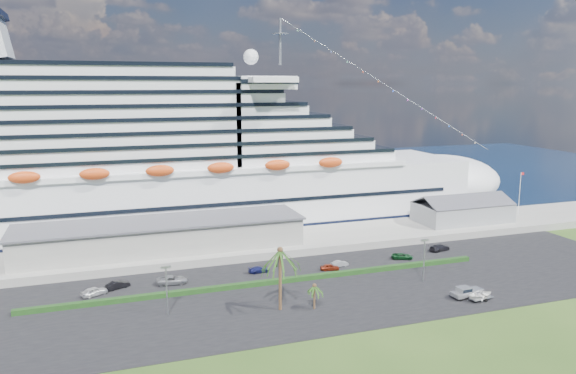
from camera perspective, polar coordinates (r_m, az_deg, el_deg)
name	(u,v)px	position (r m, az deg, el deg)	size (l,w,h in m)	color
ground	(345,311)	(95.64, 5.82, -12.47)	(420.00, 420.00, 0.00)	#284416
asphalt_lot	(320,289)	(104.96, 3.25, -10.27)	(140.00, 38.00, 0.12)	black
wharf	(272,243)	(130.60, -1.60, -5.67)	(240.00, 20.00, 1.80)	gray
water	(201,183)	(216.25, -8.81, 0.43)	(420.00, 160.00, 0.02)	black
cruise_ship	(163,166)	(146.03, -12.60, 2.14)	(191.00, 38.00, 54.00)	silver
terminal_building	(162,235)	(124.57, -12.68, -4.77)	(61.00, 15.00, 6.30)	gray
port_shed	(462,211)	(153.08, 17.30, -2.39)	(24.00, 12.31, 7.37)	gray
flagpole	(520,193)	(163.57, 22.48, -0.53)	(1.08, 0.16, 12.00)	silver
hedge	(270,282)	(106.65, -1.82, -9.62)	(88.00, 1.10, 0.90)	black
lamp_post_left	(166,284)	(93.78, -12.25, -9.63)	(1.60, 0.35, 8.27)	gray
lamp_post_right	(424,255)	(109.65, 13.67, -6.72)	(1.60, 0.35, 8.27)	gray
palm_tall	(280,257)	(92.46, -0.81, -7.15)	(8.82, 8.82, 11.13)	#47301E
palm_short	(314,289)	(94.74, 2.70, -10.27)	(3.53, 3.53, 4.56)	#47301E
parked_car_0	(94,291)	(106.80, -19.08, -9.99)	(1.87, 4.65, 1.58)	#B5B5B7
parked_car_1	(118,285)	(109.03, -16.90, -9.48)	(1.51, 4.33, 1.43)	black
parked_car_2	(172,280)	(108.83, -11.69, -9.23)	(2.62, 5.68, 1.58)	gray
parked_car_3	(259,269)	(113.00, -2.96, -8.36)	(1.74, 4.28, 1.24)	#171A51
parked_car_4	(330,267)	(114.44, 4.27, -8.12)	(1.54, 3.82, 1.30)	maroon
parked_car_5	(340,264)	(116.81, 5.27, -7.77)	(1.30, 3.73, 1.23)	#929599
parked_car_6	(402,256)	(123.60, 11.52, -6.90)	(2.11, 4.57, 1.27)	#0E3818
parked_car_7	(440,247)	(131.43, 15.15, -5.95)	(2.11, 5.19, 1.51)	black
pickup_truck	(467,292)	(104.93, 17.70, -10.09)	(5.86, 2.59, 2.01)	black
boat_trailer	(481,295)	(104.38, 19.06, -10.32)	(5.67, 4.10, 1.58)	gray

